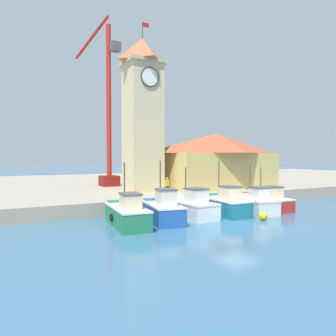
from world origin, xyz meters
name	(u,v)px	position (x,y,z in m)	size (l,w,h in m)	color
ground_plane	(236,224)	(0.00, 0.00, 0.00)	(300.00, 300.00, 0.00)	#386689
quay_wharf	(110,185)	(0.00, 26.61, 0.55)	(120.00, 40.00, 1.10)	#9E937F
fishing_boat_far_left	(127,214)	(-6.75, 2.78, 0.79)	(2.44, 5.29, 4.13)	#237A4C
fishing_boat_left_outer	(163,210)	(-4.12, 2.80, 0.82)	(2.69, 4.74, 4.23)	#2356A8
fishing_boat_left_inner	(190,207)	(-1.46, 3.48, 0.77)	(2.28, 4.89, 3.71)	silver
fishing_boat_mid_left	(224,204)	(1.41, 3.18, 0.80)	(2.17, 4.96, 4.20)	#196B7F
fishing_boat_center	(254,203)	(4.19, 2.79, 0.74)	(2.73, 4.76, 3.84)	silver
fishing_boat_mid_right	(265,201)	(6.20, 3.55, 0.70)	(2.95, 5.43, 3.51)	#AD2823
clock_tower	(143,112)	(-1.15, 12.83, 8.99)	(3.73, 3.73, 16.67)	beige
warehouse_right	(217,160)	(7.58, 12.25, 4.14)	(12.44, 7.05, 5.96)	tan
port_crane_far	(108,123)	(-2.44, 19.77, 8.41)	(3.49, 7.66, 19.68)	maroon
mooring_buoy	(263,216)	(2.43, 0.00, 0.31)	(0.61, 0.61, 0.61)	gold
dock_worker_near_tower	(167,186)	(-1.07, 7.90, 1.94)	(0.34, 0.22, 1.62)	#33333D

